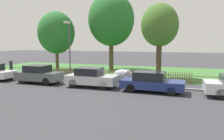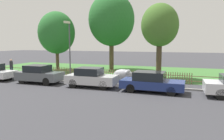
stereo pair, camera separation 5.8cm
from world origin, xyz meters
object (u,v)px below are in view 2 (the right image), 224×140
(parked_car_black_saloon, at_px, (39,74))
(tree_mid_park, at_px, (160,26))
(parked_car_red_compact, at_px, (151,82))
(street_lamp, at_px, (69,43))
(tree_behind_motorcycle, at_px, (111,20))
(covered_motorcycle, at_px, (124,75))
(parked_car_navy_estate, at_px, (91,77))
(tree_nearest_kerb, at_px, (57,33))
(pedestrian_by_lamp, at_px, (11,66))

(parked_car_black_saloon, distance_m, tree_mid_park, 11.51)
(parked_car_red_compact, relative_size, street_lamp, 0.84)
(parked_car_black_saloon, relative_size, parked_car_red_compact, 0.89)
(tree_behind_motorcycle, bearing_deg, street_lamp, -94.89)
(covered_motorcycle, relative_size, street_lamp, 0.37)
(parked_car_navy_estate, height_order, tree_behind_motorcycle, tree_behind_motorcycle)
(tree_behind_motorcycle, xyz_separation_m, street_lamp, (-0.76, -8.86, -2.79))
(parked_car_navy_estate, bearing_deg, parked_car_red_compact, -2.53)
(street_lamp, bearing_deg, tree_nearest_kerb, 130.00)
(tree_behind_motorcycle, bearing_deg, parked_car_black_saloon, -104.37)
(pedestrian_by_lamp, xyz_separation_m, street_lamp, (7.65, -1.36, 2.34))
(tree_nearest_kerb, relative_size, tree_mid_park, 1.01)
(pedestrian_by_lamp, relative_size, street_lamp, 0.32)
(tree_behind_motorcycle, bearing_deg, parked_car_red_compact, -58.31)
(parked_car_black_saloon, bearing_deg, tree_behind_motorcycle, 75.72)
(covered_motorcycle, xyz_separation_m, tree_nearest_kerb, (-10.04, 5.74, 3.78))
(parked_car_navy_estate, relative_size, street_lamp, 0.75)
(parked_car_red_compact, xyz_separation_m, tree_behind_motorcycle, (-6.58, 10.67, 5.36))
(tree_mid_park, relative_size, street_lamp, 1.36)
(pedestrian_by_lamp, bearing_deg, tree_nearest_kerb, -23.12)
(tree_nearest_kerb, bearing_deg, parked_car_red_compact, -32.78)
(parked_car_red_compact, bearing_deg, parked_car_black_saloon, 179.99)
(tree_nearest_kerb, bearing_deg, covered_motorcycle, -29.75)
(parked_car_navy_estate, relative_size, covered_motorcycle, 2.05)
(parked_car_red_compact, bearing_deg, parked_car_navy_estate, 179.76)
(parked_car_red_compact, relative_size, covered_motorcycle, 2.28)
(parked_car_navy_estate, distance_m, tree_behind_motorcycle, 12.00)
(tree_behind_motorcycle, distance_m, street_lamp, 9.32)
(covered_motorcycle, bearing_deg, parked_car_black_saloon, -157.20)
(parked_car_black_saloon, xyz_separation_m, tree_mid_park, (9.01, 5.86, 4.13))
(tree_mid_park, distance_m, pedestrian_by_lamp, 15.52)
(covered_motorcycle, bearing_deg, street_lamp, -168.33)
(tree_mid_park, bearing_deg, pedestrian_by_lamp, -168.94)
(tree_behind_motorcycle, xyz_separation_m, tree_mid_park, (6.32, -4.63, -1.18))
(parked_car_navy_estate, relative_size, tree_behind_motorcycle, 0.41)
(covered_motorcycle, height_order, street_lamp, street_lamp)
(parked_car_black_saloon, xyz_separation_m, street_lamp, (1.93, 1.62, 2.51))
(parked_car_navy_estate, bearing_deg, tree_mid_park, 53.04)
(tree_nearest_kerb, height_order, tree_mid_park, tree_nearest_kerb)
(parked_car_black_saloon, distance_m, parked_car_red_compact, 9.27)
(covered_motorcycle, relative_size, tree_behind_motorcycle, 0.20)
(parked_car_red_compact, distance_m, tree_behind_motorcycle, 13.63)
(pedestrian_by_lamp, bearing_deg, tree_behind_motorcycle, -46.59)
(tree_nearest_kerb, height_order, tree_behind_motorcycle, tree_behind_motorcycle)
(parked_car_red_compact, bearing_deg, covered_motorcycle, 138.54)
(parked_car_red_compact, distance_m, covered_motorcycle, 3.60)
(pedestrian_by_lamp, bearing_deg, covered_motorcycle, -91.71)
(street_lamp, bearing_deg, covered_motorcycle, 7.63)
(parked_car_navy_estate, height_order, tree_nearest_kerb, tree_nearest_kerb)
(parked_car_black_saloon, relative_size, tree_nearest_kerb, 0.54)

